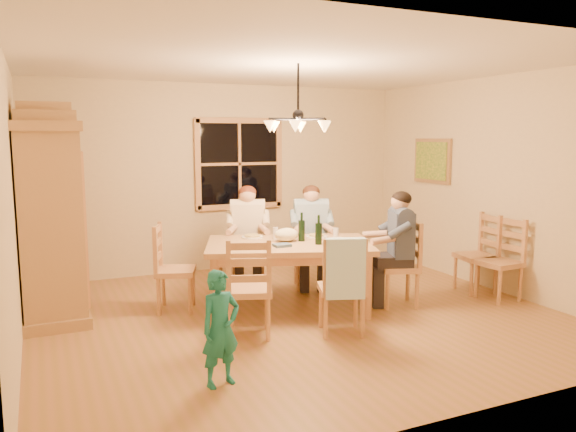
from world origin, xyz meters
name	(u,v)px	position (x,y,z in m)	size (l,w,h in m)	color
floor	(298,315)	(0.00, 0.00, 0.00)	(5.50, 5.50, 0.00)	olive
ceiling	(298,63)	(0.00, 0.00, 2.70)	(5.50, 5.00, 0.02)	white
wall_back	(226,178)	(0.00, 2.50, 1.35)	(5.50, 0.02, 2.70)	beige
wall_left	(12,206)	(-2.75, 0.00, 1.35)	(0.02, 5.00, 2.70)	beige
wall_right	(494,184)	(2.75, 0.00, 1.35)	(0.02, 5.00, 2.70)	beige
window	(239,164)	(0.20, 2.47, 1.55)	(1.30, 0.06, 1.30)	black
painting	(432,161)	(2.71, 1.20, 1.60)	(0.06, 0.78, 0.64)	#9B6943
chandelier	(298,124)	(0.00, 0.00, 2.08)	(0.77, 0.68, 0.71)	black
armoire	(51,220)	(-2.42, 1.12, 1.06)	(0.66, 1.40, 2.30)	#9B6943
dining_table	(289,251)	(0.03, 0.30, 0.66)	(2.10, 1.67, 0.76)	#B1824E
chair_far_left	(248,265)	(-0.11, 1.26, 0.30)	(0.56, 0.54, 0.99)	tan
chair_far_right	(311,264)	(0.65, 0.99, 0.30)	(0.56, 0.54, 0.99)	tan
chair_near_left	(249,305)	(-0.70, -0.36, 0.30)	(0.56, 0.54, 0.99)	tan
chair_near_right	(341,303)	(0.16, -0.67, 0.30)	(0.56, 0.54, 0.99)	tan
chair_end_left	(176,284)	(-1.17, 0.73, 0.30)	(0.54, 0.56, 0.99)	tan
chair_end_right	(398,280)	(1.22, -0.14, 0.30)	(0.54, 0.56, 0.99)	tan
adult_woman	(248,224)	(-0.11, 1.26, 0.84)	(0.50, 0.52, 0.87)	beige
adult_plaid_man	(311,223)	(0.65, 0.99, 0.84)	(0.50, 0.52, 0.87)	teal
adult_slate_man	(399,234)	(1.22, -0.14, 0.84)	(0.52, 0.50, 0.87)	#3D4761
towel	(345,269)	(0.10, -0.85, 0.70)	(0.38, 0.10, 0.58)	#B0DAEE
wine_bottle_a	(302,227)	(0.20, 0.32, 0.93)	(0.08, 0.08, 0.33)	black
wine_bottle_b	(319,230)	(0.28, 0.06, 0.93)	(0.08, 0.08, 0.33)	black
plate_woman	(252,237)	(-0.25, 0.74, 0.77)	(0.26, 0.26, 0.02)	white
plate_plaid	(317,237)	(0.47, 0.46, 0.77)	(0.26, 0.26, 0.02)	white
plate_slate	(350,242)	(0.66, 0.01, 0.77)	(0.26, 0.26, 0.02)	white
wine_glass_a	(275,233)	(-0.03, 0.56, 0.83)	(0.06, 0.06, 0.14)	silver
wine_glass_b	(336,234)	(0.59, 0.22, 0.83)	(0.06, 0.06, 0.14)	silver
cap	(341,242)	(0.43, -0.17, 0.82)	(0.20, 0.20, 0.11)	beige
napkin	(282,245)	(-0.14, 0.11, 0.78)	(0.18, 0.14, 0.03)	#445C7C
cloth_bundle	(286,235)	(0.03, 0.38, 0.84)	(0.28, 0.22, 0.15)	beige
child	(220,328)	(-1.29, -1.33, 0.46)	(0.34, 0.22, 0.93)	#1A7678
chair_spare_front	(498,275)	(2.45, -0.44, 0.30)	(0.44, 0.46, 0.99)	tan
chair_spare_back	(475,268)	(2.45, -0.05, 0.30)	(0.48, 0.50, 0.99)	tan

